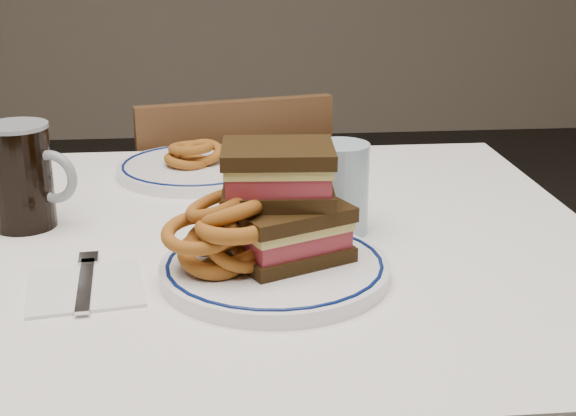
{
  "coord_description": "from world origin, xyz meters",
  "views": [
    {
      "loc": [
        0.13,
        -0.97,
        1.13
      ],
      "look_at": [
        0.21,
        -0.1,
        0.82
      ],
      "focal_mm": 50.0,
      "sensor_mm": 36.0,
      "label": 1
    }
  ],
  "objects": [
    {
      "name": "dining_table",
      "position": [
        0.0,
        0.0,
        0.64
      ],
      "size": [
        1.27,
        0.87,
        0.75
      ],
      "color": "white",
      "rests_on": "floor"
    },
    {
      "name": "far_plate",
      "position": [
        0.1,
        0.28,
        0.76
      ],
      "size": [
        0.26,
        0.26,
        0.02
      ],
      "color": "white",
      "rests_on": "dining_table"
    },
    {
      "name": "reuben_sandwich",
      "position": [
        0.21,
        -0.12,
        0.83
      ],
      "size": [
        0.16,
        0.14,
        0.13
      ],
      "color": "black",
      "rests_on": "main_plate"
    },
    {
      "name": "beer_mug",
      "position": [
        -0.12,
        0.06,
        0.82
      ],
      "size": [
        0.12,
        0.08,
        0.14
      ],
      "color": "black",
      "rests_on": "dining_table"
    },
    {
      "name": "water_glass",
      "position": [
        0.29,
        0.0,
        0.81
      ],
      "size": [
        0.08,
        0.08,
        0.12
      ],
      "primitive_type": "cylinder",
      "color": "#A0C0CF",
      "rests_on": "dining_table"
    },
    {
      "name": "onion_rings_far",
      "position": [
        0.09,
        0.28,
        0.78
      ],
      "size": [
        0.1,
        0.09,
        0.05
      ],
      "color": "#65350D",
      "rests_on": "far_plate"
    },
    {
      "name": "ketchup_ramekin",
      "position": [
        0.17,
        -0.04,
        0.79
      ],
      "size": [
        0.06,
        0.06,
        0.03
      ],
      "color": "silver",
      "rests_on": "main_plate"
    },
    {
      "name": "napkin_fork",
      "position": [
        -0.02,
        -0.15,
        0.75
      ],
      "size": [
        0.14,
        0.16,
        0.01
      ],
      "color": "white",
      "rests_on": "dining_table"
    },
    {
      "name": "onion_rings_main",
      "position": [
        0.13,
        -0.15,
        0.81
      ],
      "size": [
        0.12,
        0.12,
        0.11
      ],
      "color": "#65350D",
      "rests_on": "main_plate"
    },
    {
      "name": "main_plate",
      "position": [
        0.19,
        -0.14,
        0.76
      ],
      "size": [
        0.26,
        0.26,
        0.02
      ],
      "color": "white",
      "rests_on": "dining_table"
    },
    {
      "name": "chair_far",
      "position": [
        0.15,
        0.61,
        0.45
      ],
      "size": [
        0.45,
        0.45,
        0.82
      ],
      "color": "#4C2B18",
      "rests_on": "floor"
    }
  ]
}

